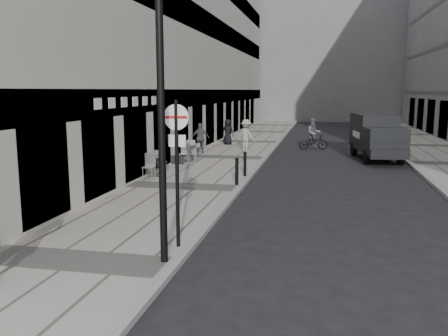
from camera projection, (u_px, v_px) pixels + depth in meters
The scene contains 15 objects.
sidewalk at pixel (226, 158), 24.38m from camera, with size 4.00×60.00×0.12m, color #9C968D.
building_left at pixel (184, 2), 30.00m from camera, with size 4.00×45.00×18.00m, color beige.
building_far at pixel (314, 29), 58.61m from camera, with size 24.00×16.00×22.00m, color slate.
sign_post at pixel (177, 154), 10.10m from camera, with size 0.55×0.09×3.20m.
lamppost at pixel (161, 103), 9.00m from camera, with size 0.26×0.26×5.68m.
bollard_near at pixel (245, 165), 18.90m from camera, with size 0.12×0.12×0.92m, color black.
bollard_far at pixel (237, 172), 17.12m from camera, with size 0.12×0.12×0.93m, color black.
panel_van at pixel (376, 135), 23.98m from camera, with size 2.45×5.07×2.30m.
cyclist at pixel (313, 137), 28.17m from camera, with size 1.84×1.08×1.88m.
pedestrian_a at pixel (201, 138), 25.59m from camera, with size 0.97×0.40×1.65m, color #4C4C50.
pedestrian_b at pixel (246, 136), 26.29m from camera, with size 1.16×0.67×1.80m, color #9D9A91.
pedestrian_c at pixel (228, 132), 29.81m from camera, with size 0.78×0.51×1.59m, color black.
cafe_table_near at pixel (188, 152), 22.39m from camera, with size 0.79×1.78×1.01m.
cafe_table_mid at pixel (195, 152), 22.97m from camera, with size 0.63×1.42×0.81m.
cafe_table_far at pixel (155, 164), 18.67m from camera, with size 0.78×1.76×1.00m.
Camera 1 is at (2.82, -5.65, 3.52)m, focal length 38.00 mm.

